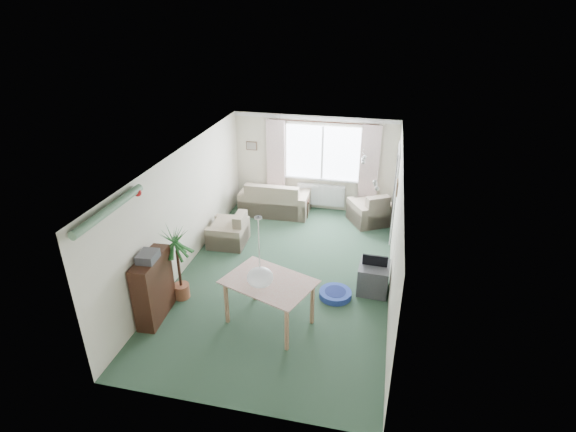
% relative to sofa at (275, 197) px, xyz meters
% --- Properties ---
extents(ground, '(6.50, 6.50, 0.00)m').
position_rel_sofa_xyz_m(ground, '(0.89, -2.75, -0.42)').
color(ground, '#294432').
extents(window, '(1.80, 0.03, 1.30)m').
position_rel_sofa_xyz_m(window, '(1.09, 0.48, 1.08)').
color(window, white).
extents(curtain_rod, '(2.60, 0.03, 0.03)m').
position_rel_sofa_xyz_m(curtain_rod, '(1.09, 0.40, 1.85)').
color(curtain_rod, black).
extents(curtain_left, '(0.45, 0.08, 2.00)m').
position_rel_sofa_xyz_m(curtain_left, '(-0.06, 0.38, 0.85)').
color(curtain_left, beige).
extents(curtain_right, '(0.45, 0.08, 2.00)m').
position_rel_sofa_xyz_m(curtain_right, '(2.24, 0.38, 0.85)').
color(curtain_right, beige).
extents(radiator, '(1.20, 0.10, 0.55)m').
position_rel_sofa_xyz_m(radiator, '(1.09, 0.44, -0.02)').
color(radiator, white).
extents(doorway, '(0.03, 0.95, 2.00)m').
position_rel_sofa_xyz_m(doorway, '(2.87, -0.55, 0.58)').
color(doorway, black).
extents(pendant_lamp, '(0.36, 0.36, 0.36)m').
position_rel_sofa_xyz_m(pendant_lamp, '(1.09, -5.05, 1.06)').
color(pendant_lamp, white).
extents(tinsel_garland, '(1.60, 1.60, 0.12)m').
position_rel_sofa_xyz_m(tinsel_garland, '(-1.03, -5.05, 1.86)').
color(tinsel_garland, '#196626').
extents(bauble_cluster_a, '(0.20, 0.20, 0.20)m').
position_rel_sofa_xyz_m(bauble_cluster_a, '(2.19, -1.85, 1.80)').
color(bauble_cluster_a, silver).
extents(bauble_cluster_b, '(0.20, 0.20, 0.20)m').
position_rel_sofa_xyz_m(bauble_cluster_b, '(2.49, -3.05, 1.80)').
color(bauble_cluster_b, silver).
extents(wall_picture_back, '(0.28, 0.03, 0.22)m').
position_rel_sofa_xyz_m(wall_picture_back, '(-0.71, 0.48, 1.13)').
color(wall_picture_back, brown).
extents(wall_picture_right, '(0.03, 0.24, 0.30)m').
position_rel_sofa_xyz_m(wall_picture_right, '(2.87, -1.55, 1.13)').
color(wall_picture_right, brown).
extents(sofa, '(1.70, 0.92, 0.84)m').
position_rel_sofa_xyz_m(sofa, '(0.00, 0.00, 0.00)').
color(sofa, beige).
rests_on(sofa, ground).
extents(armchair_corner, '(1.18, 1.16, 0.79)m').
position_rel_sofa_xyz_m(armchair_corner, '(2.36, -0.02, -0.03)').
color(armchair_corner, '#BBA68D').
rests_on(armchair_corner, ground).
extents(armchair_left, '(0.81, 0.85, 0.73)m').
position_rel_sofa_xyz_m(armchair_left, '(-0.61, -1.77, -0.06)').
color(armchair_left, beige).
rests_on(armchair_left, ground).
extents(coffee_table, '(1.09, 0.72, 0.45)m').
position_rel_sofa_xyz_m(coffee_table, '(0.36, 0.00, -0.20)').
color(coffee_table, black).
rests_on(coffee_table, ground).
extents(photo_frame, '(0.12, 0.02, 0.16)m').
position_rel_sofa_xyz_m(photo_frame, '(0.34, 0.02, 0.11)').
color(photo_frame, brown).
rests_on(photo_frame, coffee_table).
extents(bookshelf, '(0.37, 0.95, 1.14)m').
position_rel_sofa_xyz_m(bookshelf, '(-0.95, -4.42, 0.15)').
color(bookshelf, black).
rests_on(bookshelf, ground).
extents(hifi_box, '(0.30, 0.37, 0.14)m').
position_rel_sofa_xyz_m(hifi_box, '(-0.92, -4.50, 0.79)').
color(hifi_box, '#403F45').
rests_on(hifi_box, bookshelf).
extents(houseplant, '(0.78, 0.78, 1.42)m').
position_rel_sofa_xyz_m(houseplant, '(-0.76, -3.84, 0.29)').
color(houseplant, '#1A4C23').
rests_on(houseplant, ground).
extents(dining_table, '(1.50, 1.25, 0.80)m').
position_rel_sofa_xyz_m(dining_table, '(0.96, -4.18, -0.02)').
color(dining_table, '#997B53').
rests_on(dining_table, ground).
extents(gift_box, '(0.28, 0.22, 0.12)m').
position_rel_sofa_xyz_m(gift_box, '(0.81, -4.09, 0.44)').
color(gift_box, silver).
rests_on(gift_box, dining_table).
extents(tv_cube, '(0.56, 0.62, 0.54)m').
position_rel_sofa_xyz_m(tv_cube, '(2.59, -2.87, -0.15)').
color(tv_cube, '#3A3A3F').
rests_on(tv_cube, ground).
extents(pet_bed, '(0.67, 0.67, 0.12)m').
position_rel_sofa_xyz_m(pet_bed, '(1.94, -3.23, -0.36)').
color(pet_bed, '#22269F').
rests_on(pet_bed, ground).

